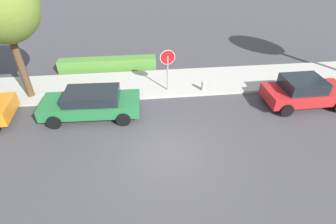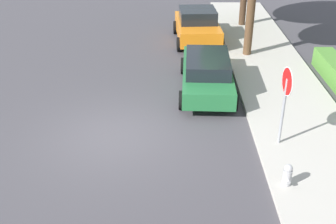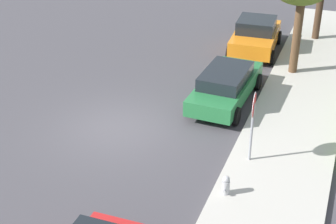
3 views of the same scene
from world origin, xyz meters
TOP-DOWN VIEW (x-y plane):
  - ground_plane at (0.00, 0.00)m, footprint 60.00×60.00m
  - sidewalk_curb at (0.00, 5.70)m, footprint 32.00×3.10m
  - stop_sign at (0.53, 4.77)m, footprint 0.78×0.08m
  - parked_car_green at (-3.23, 2.98)m, footprint 4.56×2.07m
  - parked_car_orange at (-8.74, 2.92)m, footprint 3.96×2.28m
  - fire_hydrant at (2.45, 4.53)m, footprint 0.30×0.22m

SIDE VIEW (x-z plane):
  - ground_plane at x=0.00m, z-range 0.00..0.00m
  - sidewalk_curb at x=0.00m, z-range 0.00..0.14m
  - fire_hydrant at x=2.45m, z-range 0.00..0.72m
  - parked_car_green at x=-3.23m, z-range 0.04..1.38m
  - parked_car_orange at x=-8.74m, z-range 0.00..1.56m
  - stop_sign at x=0.53m, z-range 0.45..2.87m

